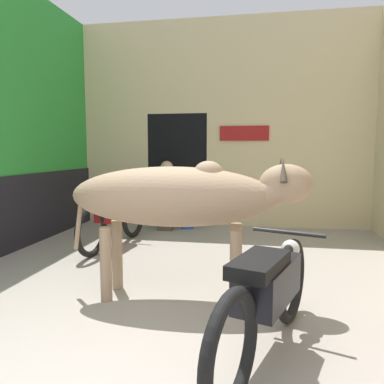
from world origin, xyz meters
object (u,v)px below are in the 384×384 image
at_px(shopkeeper_seated, 166,193).
at_px(cow, 182,198).
at_px(motorcycle_near, 268,293).
at_px(plastic_stool, 187,216).
at_px(motorcycle_far, 114,216).

bearing_deg(shopkeeper_seated, cow, -73.14).
distance_m(motorcycle_near, plastic_stool, 4.39).
xyz_separation_m(motorcycle_far, shopkeeper_seated, (0.48, 1.32, 0.21)).
bearing_deg(plastic_stool, motorcycle_near, -71.81).
distance_m(motorcycle_near, shopkeeper_seated, 4.40).
bearing_deg(motorcycle_far, plastic_stool, 59.85).
bearing_deg(motorcycle_near, shopkeeper_seated, 113.24).
bearing_deg(motorcycle_near, motorcycle_far, 129.14).
bearing_deg(cow, motorcycle_far, 128.49).
relative_size(cow, motorcycle_near, 1.23).
xyz_separation_m(motorcycle_near, shopkeeper_seated, (-1.73, 4.04, 0.21)).
height_order(cow, plastic_stool, cow).
height_order(cow, motorcycle_far, cow).
bearing_deg(cow, motorcycle_near, -49.66).
relative_size(motorcycle_far, shopkeeper_seated, 1.53).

